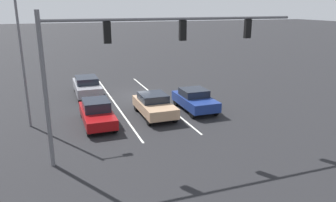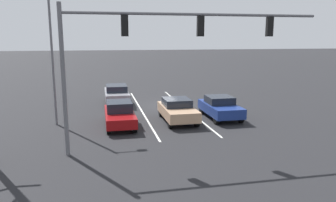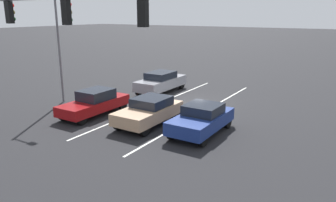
{
  "view_description": "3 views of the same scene",
  "coord_description": "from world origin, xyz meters",
  "px_view_note": "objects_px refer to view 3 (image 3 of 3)",
  "views": [
    {
      "loc": [
        5.99,
        25.35,
        7.1
      ],
      "look_at": [
        -0.59,
        7.16,
        1.43
      ],
      "focal_mm": 35.0,
      "sensor_mm": 36.0,
      "label": 1
    },
    {
      "loc": [
        4.74,
        25.95,
        5.42
      ],
      "look_at": [
        0.9,
        7.72,
        1.8
      ],
      "focal_mm": 35.0,
      "sensor_mm": 36.0,
      "label": 2
    },
    {
      "loc": [
        -10.09,
        19.54,
        5.92
      ],
      "look_at": [
        -0.96,
        4.86,
        1.26
      ],
      "focal_mm": 35.0,
      "sensor_mm": 36.0,
      "label": 3
    }
  ],
  "objects_px": {
    "traffic_signal_gantry": "(30,30)",
    "street_lamp_right_shoulder": "(59,29)",
    "car_tan_midlane_front": "(149,111)",
    "car_navy_leftlane_front": "(202,119)",
    "car_maroon_rightlane_front": "(95,102)",
    "car_gray_rightlane_second": "(161,82)"
  },
  "relations": [
    {
      "from": "car_tan_midlane_front",
      "to": "street_lamp_right_shoulder",
      "type": "bearing_deg",
      "value": -5.23
    },
    {
      "from": "car_navy_leftlane_front",
      "to": "street_lamp_right_shoulder",
      "type": "relative_size",
      "value": 0.48
    },
    {
      "from": "car_maroon_rightlane_front",
      "to": "car_navy_leftlane_front",
      "type": "xyz_separation_m",
      "value": [
        -6.84,
        -0.51,
        0.02
      ]
    },
    {
      "from": "street_lamp_right_shoulder",
      "to": "car_tan_midlane_front",
      "type": "bearing_deg",
      "value": 174.77
    },
    {
      "from": "car_navy_leftlane_front",
      "to": "street_lamp_right_shoulder",
      "type": "bearing_deg",
      "value": -2.45
    },
    {
      "from": "car_gray_rightlane_second",
      "to": "street_lamp_right_shoulder",
      "type": "distance_m",
      "value": 8.28
    },
    {
      "from": "traffic_signal_gantry",
      "to": "street_lamp_right_shoulder",
      "type": "height_order",
      "value": "street_lamp_right_shoulder"
    },
    {
      "from": "car_maroon_rightlane_front",
      "to": "street_lamp_right_shoulder",
      "type": "distance_m",
      "value": 5.71
    },
    {
      "from": "car_tan_midlane_front",
      "to": "car_navy_leftlane_front",
      "type": "distance_m",
      "value": 3.06
    },
    {
      "from": "traffic_signal_gantry",
      "to": "street_lamp_right_shoulder",
      "type": "xyz_separation_m",
      "value": [
        5.11,
        -5.8,
        -0.31
      ]
    },
    {
      "from": "car_navy_leftlane_front",
      "to": "car_gray_rightlane_second",
      "type": "bearing_deg",
      "value": -44.12
    },
    {
      "from": "car_gray_rightlane_second",
      "to": "car_tan_midlane_front",
      "type": "bearing_deg",
      "value": 118.28
    },
    {
      "from": "car_maroon_rightlane_front",
      "to": "car_gray_rightlane_second",
      "type": "height_order",
      "value": "car_gray_rightlane_second"
    },
    {
      "from": "car_gray_rightlane_second",
      "to": "traffic_signal_gantry",
      "type": "bearing_deg",
      "value": 95.62
    },
    {
      "from": "traffic_signal_gantry",
      "to": "street_lamp_right_shoulder",
      "type": "bearing_deg",
      "value": -48.62
    },
    {
      "from": "car_tan_midlane_front",
      "to": "car_gray_rightlane_second",
      "type": "bearing_deg",
      "value": -61.72
    },
    {
      "from": "car_maroon_rightlane_front",
      "to": "street_lamp_right_shoulder",
      "type": "relative_size",
      "value": 0.52
    },
    {
      "from": "car_gray_rightlane_second",
      "to": "traffic_signal_gantry",
      "type": "distance_m",
      "value": 12.66
    },
    {
      "from": "car_navy_leftlane_front",
      "to": "car_maroon_rightlane_front",
      "type": "bearing_deg",
      "value": 4.27
    },
    {
      "from": "car_gray_rightlane_second",
      "to": "traffic_signal_gantry",
      "type": "xyz_separation_m",
      "value": [
        -1.16,
        11.8,
        4.43
      ]
    },
    {
      "from": "car_navy_leftlane_front",
      "to": "traffic_signal_gantry",
      "type": "height_order",
      "value": "traffic_signal_gantry"
    },
    {
      "from": "car_maroon_rightlane_front",
      "to": "car_tan_midlane_front",
      "type": "relative_size",
      "value": 1.07
    }
  ]
}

